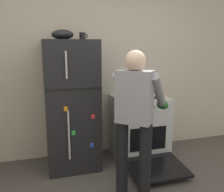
{
  "coord_description": "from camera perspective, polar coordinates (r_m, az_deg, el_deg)",
  "views": [
    {
      "loc": [
        -0.92,
        -1.64,
        1.65
      ],
      "look_at": [
        -0.05,
        1.32,
        1.0
      ],
      "focal_mm": 39.09,
      "sensor_mm": 36.0,
      "label": 1
    }
  ],
  "objects": [
    {
      "name": "kitchen_wall_back",
      "position": [
        3.71,
        -2.01,
        7.26
      ],
      "size": [
        6.0,
        0.1,
        2.7
      ],
      "primitive_type": "cube",
      "color": "beige",
      "rests_on": "ground"
    },
    {
      "name": "red_pot",
      "position": [
        3.44,
        4.44,
        0.79
      ],
      "size": [
        0.37,
        0.27,
        0.14
      ],
      "color": "#19479E",
      "rests_on": "stove_range"
    },
    {
      "name": "coffee_mug",
      "position": [
        3.31,
        -6.91,
        13.75
      ],
      "size": [
        0.11,
        0.08,
        0.1
      ],
      "color": "black",
      "rests_on": "refrigerator"
    },
    {
      "name": "stove_range",
      "position": [
        3.67,
        6.48,
        -7.3
      ],
      "size": [
        0.76,
        1.22,
        0.92
      ],
      "color": "silver",
      "rests_on": "ground"
    },
    {
      "name": "person_cook",
      "position": [
        2.56,
        5.5,
        -3.84
      ],
      "size": [
        0.69,
        0.73,
        1.6
      ],
      "color": "black",
      "rests_on": "ground"
    },
    {
      "name": "refrigerator",
      "position": [
        3.32,
        -9.48,
        -2.07
      ],
      "size": [
        0.68,
        0.72,
        1.71
      ],
      "color": "black",
      "rests_on": "ground"
    },
    {
      "name": "mixing_bowl",
      "position": [
        3.22,
        -11.51,
        13.92
      ],
      "size": [
        0.28,
        0.28,
        0.13
      ],
      "primitive_type": "ellipsoid",
      "color": "black",
      "rests_on": "refrigerator"
    }
  ]
}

